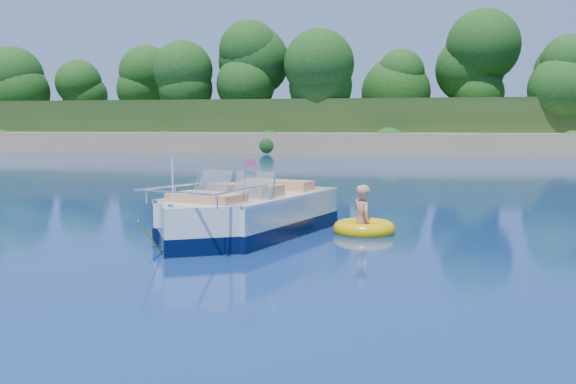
{
  "coord_description": "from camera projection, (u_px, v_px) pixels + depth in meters",
  "views": [
    {
      "loc": [
        3.72,
        -9.99,
        2.08
      ],
      "look_at": [
        1.43,
        1.48,
        0.85
      ],
      "focal_mm": 40.0,
      "sensor_mm": 36.0,
      "label": 1
    }
  ],
  "objects": [
    {
      "name": "ground",
      "position": [
        187.0,
        250.0,
        10.69
      ],
      "size": [
        160.0,
        160.0,
        0.0
      ],
      "primitive_type": "plane",
      "color": "#0B1C4F",
      "rests_on": "ground"
    },
    {
      "name": "shoreline",
      "position": [
        383.0,
        134.0,
        72.79
      ],
      "size": [
        170.0,
        59.0,
        6.0
      ],
      "color": "#927854",
      "rests_on": "ground"
    },
    {
      "name": "treeline",
      "position": [
        369.0,
        80.0,
        50.1
      ],
      "size": [
        150.0,
        7.12,
        8.19
      ],
      "color": "#312010",
      "rests_on": "ground"
    },
    {
      "name": "motorboat",
      "position": [
        243.0,
        218.0,
        11.94
      ],
      "size": [
        2.89,
        5.2,
        1.79
      ],
      "rotation": [
        0.0,
        0.0,
        -0.3
      ],
      "color": "silver",
      "rests_on": "ground"
    },
    {
      "name": "tow_tube",
      "position": [
        364.0,
        229.0,
        12.36
      ],
      "size": [
        1.47,
        1.47,
        0.32
      ],
      "rotation": [
        0.0,
        0.0,
        0.26
      ],
      "color": "#E3B204",
      "rests_on": "ground"
    },
    {
      "name": "boy",
      "position": [
        361.0,
        233.0,
        12.37
      ],
      "size": [
        0.73,
        0.87,
        1.58
      ],
      "primitive_type": "imported",
      "rotation": [
        0.0,
        -0.17,
        2.14
      ],
      "color": "tan",
      "rests_on": "ground"
    }
  ]
}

